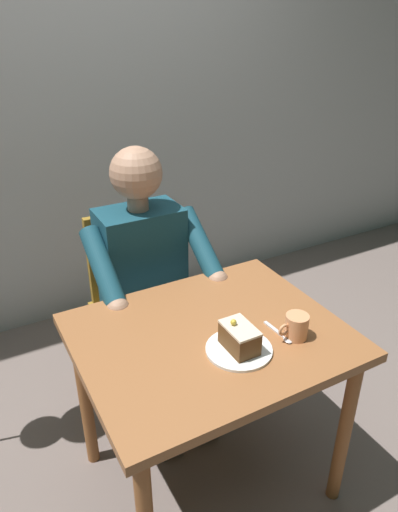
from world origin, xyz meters
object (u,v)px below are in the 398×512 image
at_px(chair, 137,296).
at_px(coffee_cup, 296,326).
at_px(dessert_spoon, 282,335).
at_px(seated_person, 149,283).
at_px(dining_table, 210,355).
at_px(cake_slice, 239,337).

distance_m(chair, coffee_cup, 0.95).
relative_size(coffee_cup, dessert_spoon, 0.80).
bearing_deg(dessert_spoon, seated_person, -73.33).
height_order(dining_table, seated_person, seated_person).
bearing_deg(coffee_cup, seated_person, -71.11).
bearing_deg(chair, coffee_cup, 105.40).
height_order(chair, coffee_cup, chair).
relative_size(dining_table, cake_slice, 6.81).
bearing_deg(dining_table, cake_slice, 104.71).
bearing_deg(seated_person, coffee_cup, 108.89).
distance_m(dining_table, dessert_spoon, 0.26).
distance_m(cake_slice, coffee_cup, 0.21).
distance_m(cake_slice, dessert_spoon, 0.18).
distance_m(dining_table, seated_person, 0.54).
relative_size(cake_slice, dessert_spoon, 0.93).
relative_size(chair, coffee_cup, 7.75).
xyz_separation_m(chair, cake_slice, (-0.03, 0.84, 0.30)).
distance_m(dining_table, coffee_cup, 0.32).
distance_m(dining_table, cake_slice, 0.20).
distance_m(coffee_cup, dessert_spoon, 0.06).
bearing_deg(cake_slice, chair, -87.71).
bearing_deg(seated_person, dessert_spoon, 106.67).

